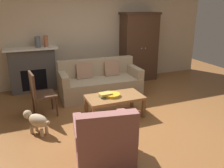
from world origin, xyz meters
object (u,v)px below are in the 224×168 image
object	(u,v)px
fruit_bowl	(112,95)
dog	(37,120)
book_stack	(106,95)
mantel_vase_slate	(38,42)
fireplace	(33,69)
coffee_table	(115,99)
armchair_near_left	(104,143)
armoire	(139,47)
mantel_vase_terracotta	(46,41)
couch	(100,83)
side_chair_wooden	(39,91)

from	to	relation	value
fruit_bowl	dog	size ratio (longest dim) A/B	0.65
book_stack	mantel_vase_slate	bearing A→B (deg)	116.28
fireplace	book_stack	bearing A→B (deg)	-60.03
fruit_bowl	dog	bearing A→B (deg)	-174.24
coffee_table	fruit_bowl	bearing A→B (deg)	160.23
armchair_near_left	dog	size ratio (longest dim) A/B	1.86
armchair_near_left	book_stack	bearing A→B (deg)	68.82
armoire	book_stack	distance (m)	2.70
fireplace	dog	xyz separation A→B (m)	(-0.13, -2.23, -0.32)
book_stack	fireplace	bearing A→B (deg)	119.97
coffee_table	armchair_near_left	size ratio (longest dim) A/B	1.24
coffee_table	mantel_vase_slate	size ratio (longest dim) A/B	4.21
fruit_bowl	mantel_vase_terracotta	bearing A→B (deg)	114.45
couch	fruit_bowl	world-z (taller)	couch
book_stack	mantel_vase_slate	size ratio (longest dim) A/B	0.98
book_stack	armchair_near_left	world-z (taller)	armchair_near_left
fireplace	armoire	distance (m)	2.98
dog	mantel_vase_slate	bearing A→B (deg)	82.15
fireplace	dog	distance (m)	2.26
fruit_bowl	armoire	bearing A→B (deg)	50.93
couch	coffee_table	distance (m)	1.19
fruit_bowl	armchair_near_left	bearing A→B (deg)	-116.16
dog	armoire	bearing A→B (deg)	35.00
book_stack	mantel_vase_slate	xyz separation A→B (m)	(-1.01, 2.05, 0.79)
side_chair_wooden	dog	distance (m)	0.75
couch	mantel_vase_terracotta	xyz separation A→B (m)	(-1.08, 0.90, 0.94)
fruit_bowl	book_stack	size ratio (longest dim) A/B	1.21
fireplace	fruit_bowl	size ratio (longest dim) A/B	4.06
couch	coffee_table	bearing A→B (deg)	-94.76
couch	book_stack	size ratio (longest dim) A/B	7.59
armoire	coffee_table	bearing A→B (deg)	-128.07
coffee_table	book_stack	bearing A→B (deg)	168.16
mantel_vase_slate	side_chair_wooden	bearing A→B (deg)	-96.72
fruit_bowl	mantel_vase_terracotta	xyz separation A→B (m)	(-0.94, 2.07, 0.81)
mantel_vase_terracotta	armoire	bearing A→B (deg)	-1.34
side_chair_wooden	mantel_vase_terracotta	bearing A→B (deg)	76.01
armoire	couch	bearing A→B (deg)	-150.42
book_stack	armoire	bearing A→B (deg)	48.48
armchair_near_left	mantel_vase_slate	bearing A→B (deg)	98.25
couch	side_chair_wooden	xyz separation A→B (m)	(-1.46, -0.62, 0.19)
fireplace	armoire	xyz separation A→B (m)	(2.95, -0.08, 0.39)
book_stack	mantel_vase_slate	world-z (taller)	mantel_vase_slate
book_stack	side_chair_wooden	xyz separation A→B (m)	(-1.19, 0.52, 0.05)
fruit_bowl	armchair_near_left	world-z (taller)	armchair_near_left
couch	dog	xyz separation A→B (m)	(-1.59, -1.31, -0.07)
mantel_vase_terracotta	book_stack	bearing A→B (deg)	-68.39
couch	coffee_table	world-z (taller)	couch
fireplace	couch	distance (m)	1.75
fireplace	side_chair_wooden	xyz separation A→B (m)	(0.00, -1.54, -0.06)
dog	couch	bearing A→B (deg)	39.50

